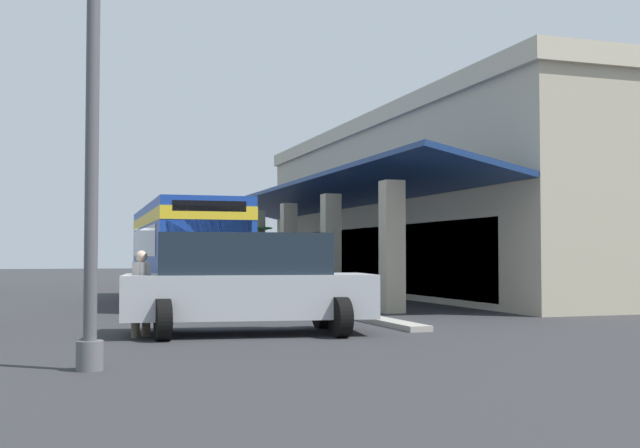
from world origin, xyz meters
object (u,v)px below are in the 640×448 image
object	(u,v)px
lot_light_pole	(93,58)
potted_palm	(254,270)
transit_bus	(184,245)
pedestrian	(141,289)
parked_suv_silver	(247,282)

from	to	relation	value
lot_light_pole	potted_palm	bearing A→B (deg)	161.41
potted_palm	lot_light_pole	size ratio (longest dim) A/B	0.37
transit_bus	potted_palm	bearing A→B (deg)	151.76
pedestrian	lot_light_pole	world-z (taller)	lot_light_pole
pedestrian	potted_palm	bearing A→B (deg)	160.45
lot_light_pole	pedestrian	bearing A→B (deg)	165.77
pedestrian	potted_palm	size ratio (longest dim) A/B	0.56
potted_palm	parked_suv_silver	bearing A→B (deg)	-13.80
transit_bus	pedestrian	distance (m)	11.08
pedestrian	potted_palm	xyz separation A→B (m)	(-18.73, 6.65, -0.04)
transit_bus	lot_light_pole	xyz separation A→B (m)	(15.01, -3.46, 2.37)
parked_suv_silver	potted_palm	distance (m)	19.38
lot_light_pole	parked_suv_silver	bearing A→B (deg)	143.13
parked_suv_silver	lot_light_pole	bearing A→B (deg)	-36.87
transit_bus	parked_suv_silver	size ratio (longest dim) A/B	2.24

